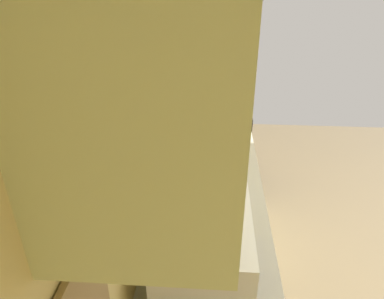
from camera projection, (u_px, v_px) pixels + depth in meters
The scene contains 6 objects.
wall_back at pixel (147, 114), 1.86m from camera, with size 4.05×0.12×2.76m, color #DDC377.
upper_cabinets at pixel (181, 12), 1.21m from camera, with size 1.78×0.35×0.67m.
oven_range at pixel (215, 147), 3.51m from camera, with size 0.63×0.65×1.08m.
microwave at pixel (204, 246), 1.43m from camera, with size 0.54×0.38×0.30m.
bowl at pixel (229, 159), 2.34m from camera, with size 0.15×0.15×0.05m.
kettle at pixel (231, 186), 1.97m from camera, with size 0.19×0.14×0.16m.
Camera 1 is at (-1.71, 1.37, 2.07)m, focal length 32.47 mm.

